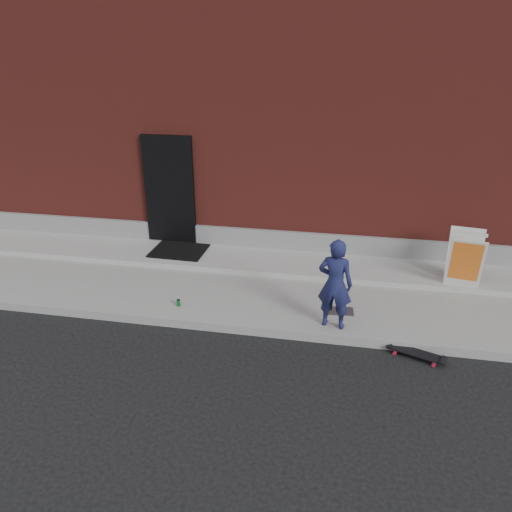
% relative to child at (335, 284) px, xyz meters
% --- Properties ---
extents(ground, '(80.00, 80.00, 0.00)m').
position_rel_child_xyz_m(ground, '(-0.95, -0.30, -0.88)').
color(ground, black).
rests_on(ground, ground).
extents(sidewalk, '(20.00, 3.00, 0.15)m').
position_rel_child_xyz_m(sidewalk, '(-0.95, 1.20, -0.81)').
color(sidewalk, gray).
rests_on(sidewalk, ground).
extents(apron, '(20.00, 1.20, 0.10)m').
position_rel_child_xyz_m(apron, '(-0.95, 2.10, -0.68)').
color(apron, gray).
rests_on(apron, sidewalk).
extents(building, '(20.00, 8.10, 5.00)m').
position_rel_child_xyz_m(building, '(-0.95, 6.69, 1.62)').
color(building, maroon).
rests_on(building, ground).
extents(child, '(0.58, 0.43, 1.46)m').
position_rel_child_xyz_m(child, '(0.00, 0.00, 0.00)').
color(child, '#1A1E4A').
rests_on(child, sidewalk).
extents(skateboard, '(0.84, 0.48, 0.09)m').
position_rel_child_xyz_m(skateboard, '(1.24, -0.42, -0.81)').
color(skateboard, red).
rests_on(skateboard, ground).
extents(pizza_sign, '(0.69, 0.78, 0.98)m').
position_rel_child_xyz_m(pizza_sign, '(2.20, 1.67, -0.14)').
color(pizza_sign, silver).
rests_on(pizza_sign, apron).
extents(soda_can, '(0.07, 0.07, 0.12)m').
position_rel_child_xyz_m(soda_can, '(-2.58, 0.14, -0.67)').
color(soda_can, '#187C37').
rests_on(soda_can, sidewalk).
extents(doormat, '(1.10, 0.90, 0.03)m').
position_rel_child_xyz_m(doormat, '(-3.25, 2.14, -0.62)').
color(doormat, black).
rests_on(doormat, apron).
extents(utility_plate, '(0.46, 0.32, 0.01)m').
position_rel_child_xyz_m(utility_plate, '(0.11, 0.46, -0.73)').
color(utility_plate, '#504F54').
rests_on(utility_plate, sidewalk).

